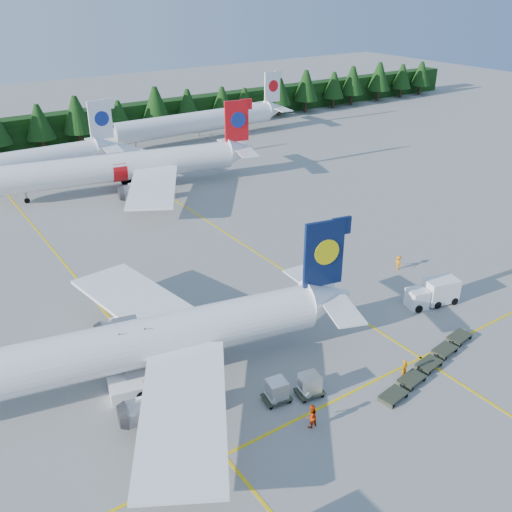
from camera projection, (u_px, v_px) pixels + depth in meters
ground at (323, 347)px, 50.93m from camera, size 320.00×320.00×0.00m
taxi_stripe_a at (93, 298)px, 58.73m from camera, size 0.25×120.00×0.01m
taxi_stripe_b at (254, 251)px, 68.80m from camera, size 0.25×120.00×0.01m
taxi_stripe_cross at (371, 383)px, 46.47m from camera, size 80.00×0.25×0.01m
treeline_hedge at (50, 130)px, 110.49m from camera, size 220.00×4.00×6.00m
airliner_navy at (109, 351)px, 44.64m from camera, size 38.93×31.72×11.44m
airliner_red at (113, 168)px, 86.19m from camera, size 41.86×34.13×12.28m
airliner_far_right at (191, 123)px, 112.90m from camera, size 40.67×4.14×11.84m
airstairs at (138, 380)px, 45.36m from camera, size 5.07×6.88×4.19m
service_truck at (432, 293)px, 57.15m from camera, size 5.63×3.13×2.57m
dolly_train at (429, 363)px, 48.17m from camera, size 13.35×4.02×0.13m
uld_pair at (293, 387)px, 44.33m from camera, size 4.88×2.81×1.61m
crew_a at (404, 369)px, 46.78m from camera, size 0.67×0.48×1.69m
crew_b at (311, 416)px, 41.57m from camera, size 0.98×0.79×1.93m
crew_c at (398, 263)px, 64.13m from camera, size 0.52×0.72×1.66m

